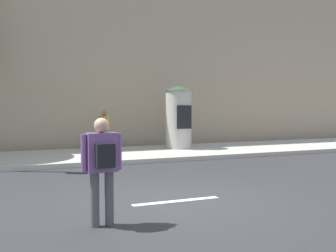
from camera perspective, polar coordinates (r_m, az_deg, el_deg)
ground_plane at (r=8.09m, az=1.17°, el=-10.43°), size 80.00×80.00×0.00m
sidewalk_curb at (r=14.65m, az=-10.09°, el=-4.12°), size 36.00×4.00×0.15m
lane_markings at (r=8.08m, az=1.17°, el=-10.40°), size 25.80×0.16×0.01m
building_backdrop at (r=19.60m, az=-13.49°, el=10.07°), size 36.00×5.00×8.64m
poster_column at (r=16.15m, az=1.49°, el=1.33°), size 1.12×1.12×2.48m
pedestrian_in_dark_shirt at (r=6.37m, az=-9.16°, el=-4.92°), size 0.64×0.39×1.67m
pedestrian_in_light_jacket at (r=15.94m, az=-8.85°, el=-0.10°), size 0.34×0.64×1.50m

